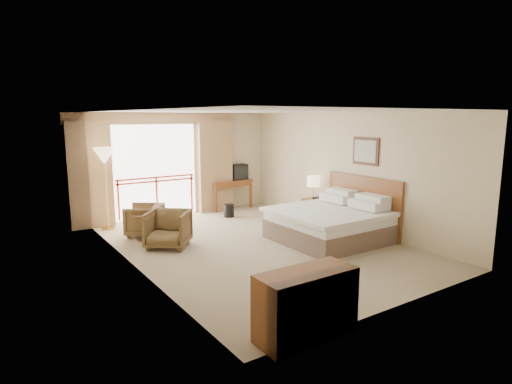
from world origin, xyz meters
TOP-DOWN VIEW (x-y plane):
  - floor at (0.00, 0.00)m, footprint 7.00×7.00m
  - ceiling at (0.00, 0.00)m, footprint 7.00×7.00m
  - wall_back at (0.00, 3.50)m, footprint 5.00×0.00m
  - wall_front at (0.00, -3.50)m, footprint 5.00×0.00m
  - wall_left at (-2.50, 0.00)m, footprint 0.00×7.00m
  - wall_right at (2.50, 0.00)m, footprint 0.00×7.00m
  - balcony_door at (-0.80, 3.48)m, footprint 2.40×0.00m
  - balcony_railing at (-0.80, 3.46)m, footprint 2.09×0.03m
  - curtain_left at (-2.45, 3.35)m, footprint 1.00×0.26m
  - curtain_right at (0.85, 3.35)m, footprint 1.00×0.26m
  - valance at (-0.80, 3.38)m, footprint 4.40×0.22m
  - hvac_vent at (1.30, 3.47)m, footprint 0.50×0.04m
  - bed at (1.50, -0.60)m, footprint 2.13×2.06m
  - headboard at (2.46, -0.60)m, footprint 0.06×2.10m
  - framed_art at (2.47, -0.60)m, footprint 0.04×0.72m
  - nightstand at (2.21, 0.73)m, footprint 0.43×0.51m
  - table_lamp at (2.21, 0.78)m, footprint 0.31×0.31m
  - phone at (2.16, 0.58)m, footprint 0.19×0.16m
  - desk at (1.33, 3.45)m, footprint 1.25×0.60m
  - tv at (1.63, 3.39)m, footprint 0.49×0.39m
  - coffee_maker at (0.98, 3.39)m, footprint 0.12×0.12m
  - cup at (1.13, 3.34)m, footprint 0.09×0.09m
  - wastebasket at (0.77, 2.45)m, footprint 0.33×0.33m
  - armchair_far at (-1.66, 1.96)m, footprint 1.05×1.05m
  - armchair_near at (-1.57, 0.84)m, footprint 1.14×1.14m
  - side_table at (-1.79, 1.62)m, footprint 0.50×0.50m
  - book at (-1.79, 1.62)m, footprint 0.24×0.27m
  - floor_lamp at (-2.19, 2.96)m, footprint 0.49×0.49m
  - dresser at (-1.59, -3.44)m, footprint 1.23×0.52m

SIDE VIEW (x-z plane):
  - floor at x=0.00m, z-range 0.00..0.00m
  - armchair_far at x=-1.66m, z-range -0.35..0.35m
  - armchair_near at x=-1.57m, z-range -0.37..0.37m
  - wastebasket at x=0.77m, z-range 0.00..0.33m
  - nightstand at x=2.21m, z-range 0.00..0.60m
  - side_table at x=-1.79m, z-range 0.10..0.65m
  - bed at x=1.50m, z-range -0.11..0.86m
  - dresser at x=-1.59m, z-range 0.00..0.82m
  - book at x=-1.79m, z-range 0.54..0.56m
  - desk at x=1.33m, z-range 0.23..1.04m
  - phone at x=2.16m, z-range 0.60..0.67m
  - headboard at x=2.46m, z-range 0.00..1.30m
  - balcony_railing at x=-0.80m, z-range 0.30..1.32m
  - cup at x=1.13m, z-range 0.81..0.92m
  - coffee_maker at x=0.98m, z-range 0.81..1.06m
  - table_lamp at x=2.21m, z-range 0.75..1.30m
  - tv at x=1.63m, z-range 0.81..1.25m
  - balcony_door at x=-0.80m, z-range 0.00..2.40m
  - curtain_left at x=-2.45m, z-range 0.00..2.50m
  - curtain_right at x=0.85m, z-range 0.00..2.50m
  - wall_left at x=-2.50m, z-range -2.15..4.85m
  - wall_right at x=2.50m, z-range -2.15..4.85m
  - wall_back at x=0.00m, z-range -1.15..3.85m
  - wall_front at x=0.00m, z-range -1.15..3.85m
  - floor_lamp at x=-2.19m, z-range 0.69..2.59m
  - framed_art at x=2.47m, z-range 1.55..2.15m
  - hvac_vent at x=1.30m, z-range 2.10..2.60m
  - valance at x=-0.80m, z-range 2.41..2.69m
  - ceiling at x=0.00m, z-range 2.70..2.70m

